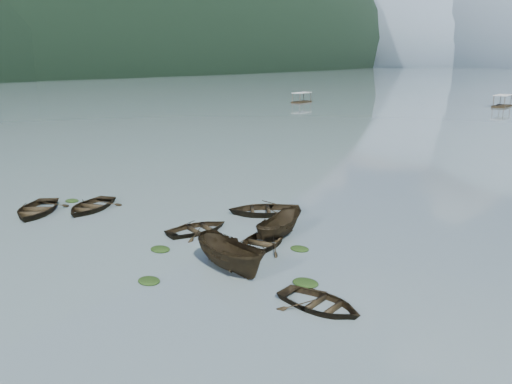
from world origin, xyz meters
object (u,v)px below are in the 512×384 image
Objects in this scene: pontoon_centre at (502,107)px; rowboat_3 at (264,245)px; rowboat_0 at (37,213)px; pontoon_left at (302,103)px.

rowboat_3 is at bearing -83.34° from pontoon_centre.
rowboat_0 is 94.56m from pontoon_left.
pontoon_left is (-31.70, 89.09, 0.00)m from rowboat_0.
pontoon_left is 44.95m from pontoon_centre.
rowboat_0 is at bearing -92.20° from pontoon_centre.
rowboat_0 is 1.14× the size of rowboat_3.
pontoon_centre is (-5.69, 100.84, 0.00)m from rowboat_3.
pontoon_centre reaches higher than pontoon_left.
rowboat_0 is 0.73× the size of pontoon_centre.
rowboat_3 is 97.43m from pontoon_left.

